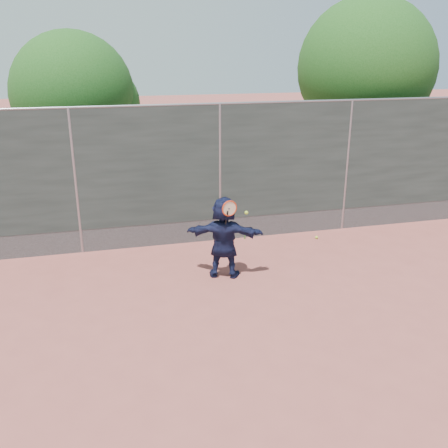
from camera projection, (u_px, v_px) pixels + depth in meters
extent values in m
plane|color=#9E4C42|center=(272.00, 315.00, 8.05)|extent=(80.00, 80.00, 0.00)
imported|color=#141938|center=(224.00, 237.00, 9.21)|extent=(1.51, 0.93, 1.55)
sphere|color=#B5DB30|center=(317.00, 237.00, 11.28)|extent=(0.07, 0.07, 0.07)
cube|color=#38423D|center=(220.00, 163.00, 10.67)|extent=(20.00, 0.04, 2.50)
cube|color=slate|center=(220.00, 229.00, 11.17)|extent=(20.00, 0.03, 0.50)
cylinder|color=gray|center=(220.00, 104.00, 10.25)|extent=(20.00, 0.05, 0.05)
cylinder|color=gray|center=(76.00, 183.00, 10.06)|extent=(0.06, 0.06, 3.00)
cylinder|color=gray|center=(220.00, 175.00, 10.75)|extent=(0.06, 0.06, 3.00)
cylinder|color=gray|center=(347.00, 167.00, 11.44)|extent=(0.06, 0.06, 3.00)
torus|color=red|center=(229.00, 208.00, 8.84)|extent=(0.29, 0.08, 0.29)
cylinder|color=beige|center=(229.00, 208.00, 8.84)|extent=(0.25, 0.06, 0.25)
cylinder|color=black|center=(226.00, 219.00, 8.91)|extent=(0.05, 0.13, 0.33)
sphere|color=#B5DB30|center=(246.00, 213.00, 9.00)|extent=(0.07, 0.07, 0.07)
cylinder|color=#382314|center=(358.00, 154.00, 13.87)|extent=(0.28, 0.28, 2.60)
sphere|color=#23561C|center=(366.00, 68.00, 13.11)|extent=(3.60, 3.60, 3.60)
sphere|color=#23561C|center=(385.00, 81.00, 13.57)|extent=(2.52, 2.52, 2.52)
cylinder|color=#382314|center=(80.00, 170.00, 12.93)|extent=(0.28, 0.28, 2.20)
sphere|color=#23561C|center=(73.00, 93.00, 12.29)|extent=(3.00, 3.00, 3.00)
sphere|color=#23561C|center=(99.00, 104.00, 12.71)|extent=(2.10, 2.10, 2.10)
cone|color=#387226|center=(232.00, 235.00, 11.16)|extent=(0.03, 0.03, 0.26)
cone|color=#387226|center=(245.00, 233.00, 11.24)|extent=(0.03, 0.03, 0.30)
cone|color=#387226|center=(217.00, 237.00, 11.06)|extent=(0.03, 0.03, 0.22)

